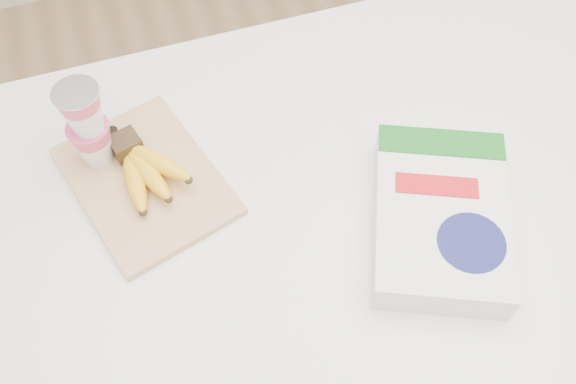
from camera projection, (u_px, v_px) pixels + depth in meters
The scene contains 6 objects.
room at pixel (387, 62), 0.81m from camera, with size 4.00×4.00×4.00m.
table at pixel (341, 314), 1.51m from camera, with size 1.37×0.91×1.03m, color white.
cutting_board at pixel (146, 181), 1.09m from camera, with size 0.22×0.30×0.02m, color tan.
bananas at pixel (144, 168), 1.07m from camera, with size 0.13×0.17×0.05m.
yogurt_stack at pixel (87, 124), 1.03m from camera, with size 0.08×0.08×0.17m.
cereal_box at pixel (440, 217), 1.02m from camera, with size 0.31×0.36×0.07m.
Camera 1 is at (-0.30, -0.51, 1.94)m, focal length 40.00 mm.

